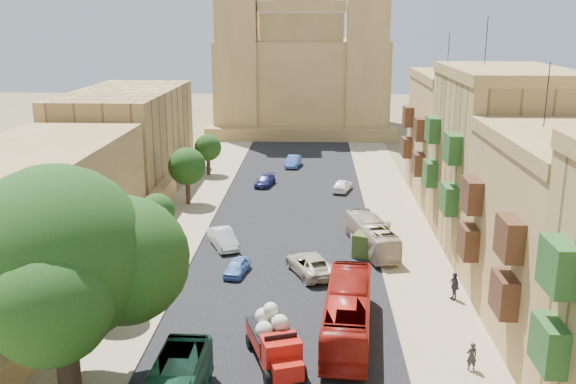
# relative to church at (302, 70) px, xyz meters

# --- Properties ---
(road_surface) EXTENTS (14.00, 140.00, 0.01)m
(road_surface) POSITION_rel_church_xyz_m (0.00, -48.61, -9.51)
(road_surface) COLOR black
(road_surface) RESTS_ON ground
(sidewalk_east) EXTENTS (5.00, 140.00, 0.01)m
(sidewalk_east) POSITION_rel_church_xyz_m (9.50, -48.61, -9.51)
(sidewalk_east) COLOR #9B8965
(sidewalk_east) RESTS_ON ground
(sidewalk_west) EXTENTS (5.00, 140.00, 0.01)m
(sidewalk_west) POSITION_rel_church_xyz_m (-9.50, -48.61, -9.51)
(sidewalk_west) COLOR #9B8965
(sidewalk_west) RESTS_ON ground
(kerb_east) EXTENTS (0.25, 140.00, 0.12)m
(kerb_east) POSITION_rel_church_xyz_m (7.00, -48.61, -9.46)
(kerb_east) COLOR #9B8965
(kerb_east) RESTS_ON ground
(kerb_west) EXTENTS (0.25, 140.00, 0.12)m
(kerb_west) POSITION_rel_church_xyz_m (-7.00, -48.61, -9.46)
(kerb_west) COLOR #9B8965
(kerb_west) RESTS_ON ground
(townhouse_b) EXTENTS (9.00, 14.00, 14.90)m
(townhouse_b) POSITION_rel_church_xyz_m (15.95, -67.61, -3.86)
(townhouse_b) COLOR #A6834B
(townhouse_b) RESTS_ON ground
(townhouse_c) EXTENTS (9.00, 14.00, 17.40)m
(townhouse_c) POSITION_rel_church_xyz_m (15.95, -53.61, -2.61)
(townhouse_c) COLOR tan
(townhouse_c) RESTS_ON ground
(townhouse_d) EXTENTS (9.00, 14.00, 15.90)m
(townhouse_d) POSITION_rel_church_xyz_m (15.95, -39.61, -3.36)
(townhouse_d) COLOR #A6834B
(townhouse_d) RESTS_ON ground
(west_wall) EXTENTS (1.00, 40.00, 1.80)m
(west_wall) POSITION_rel_church_xyz_m (-12.50, -58.61, -8.62)
(west_wall) COLOR #A6834B
(west_wall) RESTS_ON ground
(west_building_low) EXTENTS (10.00, 28.00, 8.40)m
(west_building_low) POSITION_rel_church_xyz_m (-18.00, -60.61, -5.32)
(west_building_low) COLOR olive
(west_building_low) RESTS_ON ground
(west_building_mid) EXTENTS (10.00, 22.00, 10.00)m
(west_building_mid) POSITION_rel_church_xyz_m (-18.00, -34.61, -4.52)
(west_building_mid) COLOR tan
(west_building_mid) RESTS_ON ground
(church) EXTENTS (28.00, 22.50, 36.30)m
(church) POSITION_rel_church_xyz_m (0.00, 0.00, 0.00)
(church) COLOR #A6834B
(church) RESTS_ON ground
(ficus_tree) EXTENTS (11.03, 10.15, 11.03)m
(ficus_tree) POSITION_rel_church_xyz_m (-9.40, -74.61, -2.99)
(ficus_tree) COLOR #36251B
(ficus_tree) RESTS_ON ground
(street_tree_a) EXTENTS (3.25, 3.25, 4.99)m
(street_tree_a) POSITION_rel_church_xyz_m (-10.00, -66.61, -6.17)
(street_tree_a) COLOR #36251B
(street_tree_a) RESTS_ON ground
(street_tree_b) EXTENTS (2.78, 2.78, 4.28)m
(street_tree_b) POSITION_rel_church_xyz_m (-10.00, -54.61, -6.66)
(street_tree_b) COLOR #36251B
(street_tree_b) RESTS_ON ground
(street_tree_c) EXTENTS (3.58, 3.58, 5.50)m
(street_tree_c) POSITION_rel_church_xyz_m (-10.00, -42.61, -5.83)
(street_tree_c) COLOR #36251B
(street_tree_c) RESTS_ON ground
(street_tree_d) EXTENTS (3.04, 3.04, 4.68)m
(street_tree_d) POSITION_rel_church_xyz_m (-10.00, -30.61, -6.39)
(street_tree_d) COLOR #36251B
(street_tree_d) RESTS_ON ground
(red_truck) EXTENTS (3.45, 5.50, 3.04)m
(red_truck) POSITION_rel_church_xyz_m (0.14, -71.73, -8.18)
(red_truck) COLOR #B5150D
(red_truck) RESTS_ON ground
(olive_pickup) EXTENTS (3.23, 4.68, 1.78)m
(olive_pickup) POSITION_rel_church_xyz_m (6.50, -54.79, -8.65)
(olive_pickup) COLOR #405620
(olive_pickup) RESTS_ON ground
(bus_red_east) EXTENTS (3.31, 10.42, 2.85)m
(bus_red_east) POSITION_rel_church_xyz_m (4.00, -68.70, -8.09)
(bus_red_east) COLOR #A21A12
(bus_red_east) RESTS_ON ground
(bus_cream_east) EXTENTS (3.74, 8.60, 2.33)m
(bus_cream_east) POSITION_rel_church_xyz_m (6.50, -54.63, -8.35)
(bus_cream_east) COLOR #C8B298
(bus_cream_east) RESTS_ON ground
(car_blue_a) EXTENTS (1.86, 3.35, 1.08)m
(car_blue_a) POSITION_rel_church_xyz_m (-3.24, -59.92, -8.98)
(car_blue_a) COLOR #5686CF
(car_blue_a) RESTS_ON ground
(car_white_a) EXTENTS (3.12, 4.59, 1.43)m
(car_white_a) POSITION_rel_church_xyz_m (-4.97, -54.50, -8.80)
(car_white_a) COLOR silver
(car_white_a) RESTS_ON ground
(car_cream) EXTENTS (4.18, 5.67, 1.43)m
(car_cream) POSITION_rel_church_xyz_m (1.89, -59.65, -8.80)
(car_cream) COLOR #B8B195
(car_cream) RESTS_ON ground
(car_dkblue) EXTENTS (2.33, 4.09, 1.12)m
(car_dkblue) POSITION_rel_church_xyz_m (-3.18, -35.44, -8.96)
(car_dkblue) COLOR #141A51
(car_dkblue) RESTS_ON ground
(car_white_b) EXTENTS (2.43, 4.00, 1.27)m
(car_white_b) POSITION_rel_church_xyz_m (4.94, -37.33, -8.88)
(car_white_b) COLOR white
(car_white_b) RESTS_ON ground
(car_blue_b) EXTENTS (1.96, 4.18, 1.32)m
(car_blue_b) POSITION_rel_church_xyz_m (-0.50, -26.13, -8.85)
(car_blue_b) COLOR #395FC0
(car_blue_b) RESTS_ON ground
(pedestrian_a) EXTENTS (0.61, 0.47, 1.52)m
(pedestrian_a) POSITION_rel_church_xyz_m (10.10, -71.98, -8.76)
(pedestrian_a) COLOR #27252B
(pedestrian_a) RESTS_ON ground
(pedestrian_c) EXTENTS (0.75, 1.15, 1.82)m
(pedestrian_c) POSITION_rel_church_xyz_m (10.96, -63.47, -8.60)
(pedestrian_c) COLOR #34363E
(pedestrian_c) RESTS_ON ground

